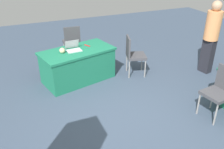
% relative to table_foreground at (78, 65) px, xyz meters
% --- Properties ---
extents(ground_plane, '(14.40, 14.40, 0.00)m').
position_rel_table_foreground_xyz_m(ground_plane, '(-0.26, 1.78, -0.37)').
color(ground_plane, '#3D4C60').
extents(table_foreground, '(1.77, 1.19, 0.75)m').
position_rel_table_foreground_xyz_m(table_foreground, '(0.00, 0.00, 0.00)').
color(table_foreground, '#1E7A56').
rests_on(table_foreground, ground).
extents(chair_near_front, '(0.55, 0.55, 0.96)m').
position_rel_table_foreground_xyz_m(chair_near_front, '(-1.30, 0.25, 0.18)').
color(chair_near_front, '#9E9993').
rests_on(chair_near_front, ground).
extents(chair_aisle, '(0.47, 0.47, 0.98)m').
position_rel_table_foreground_xyz_m(chair_aisle, '(-0.17, -1.16, 0.19)').
color(chair_aisle, '#9E9993').
rests_on(chair_aisle, ground).
extents(chair_back_row, '(0.50, 0.50, 0.95)m').
position_rel_table_foreground_xyz_m(chair_back_row, '(-1.96, 2.31, 0.17)').
color(chair_back_row, '#9E9993').
rests_on(chair_back_row, ground).
extents(person_attendee_standing, '(0.39, 0.39, 1.75)m').
position_rel_table_foreground_xyz_m(person_attendee_standing, '(-3.04, 0.81, 0.60)').
color(person_attendee_standing, '#26262D').
rests_on(person_attendee_standing, ground).
extents(laptop_silver, '(0.33, 0.31, 0.21)m').
position_rel_table_foreground_xyz_m(laptop_silver, '(0.07, -0.02, 0.41)').
color(laptop_silver, silver).
rests_on(laptop_silver, table_foreground).
extents(yarn_ball, '(0.12, 0.12, 0.12)m').
position_rel_table_foreground_xyz_m(yarn_ball, '(0.33, 0.05, 0.43)').
color(yarn_ball, beige).
rests_on(yarn_ball, table_foreground).
extents(scissors_red, '(0.11, 0.18, 0.01)m').
position_rel_table_foreground_xyz_m(scissors_red, '(-0.30, -0.17, 0.37)').
color(scissors_red, red).
rests_on(scissors_red, table_foreground).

